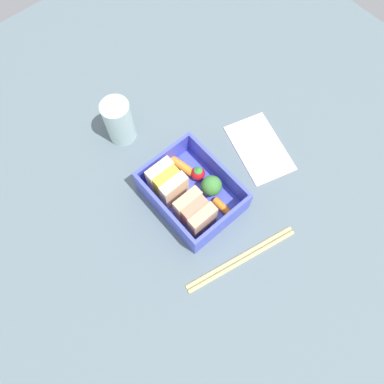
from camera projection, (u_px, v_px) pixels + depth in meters
The scene contains 12 objects.
ground_plane at pixel (192, 200), 68.11cm from camera, with size 120.00×120.00×2.00cm, color #506068.
bento_tray at pixel (192, 197), 66.63cm from camera, with size 16.16×12.68×1.20cm, color #3F4BD0.
bento_rim at pixel (192, 190), 63.91cm from camera, with size 16.16×12.68×4.69cm.
sandwich_left at pixel (195, 213), 61.64cm from camera, with size 5.53×4.90×6.01cm.
sandwich_center_left at pixel (167, 183), 63.74cm from camera, with size 5.53×4.90×6.01cm.
carrot_stick_left at pixel (222, 207), 64.56cm from camera, with size 1.28×1.28×3.75cm, color orange.
broccoli_floret at pixel (212, 186), 64.04cm from camera, with size 3.63×3.63×4.42cm.
strawberry_far_left at pixel (198, 173), 66.22cm from camera, with size 2.51×2.51×3.11cm.
carrot_stick_far_left at pixel (181, 165), 67.55cm from camera, with size 1.50×1.50×5.43cm, color orange.
chopstick_pair at pixel (241, 258), 62.56cm from camera, with size 5.65×20.59×0.70cm.
drinking_glass at pixel (119, 121), 67.98cm from camera, with size 5.17×5.17×9.30cm, color silver.
folded_napkin at pixel (260, 148), 70.94cm from camera, with size 13.78×8.54×0.40cm, color silver.
Camera 1 is at (-18.97, 16.38, 62.34)cm, focal length 35.00 mm.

